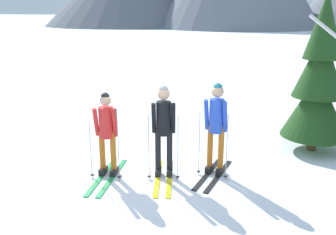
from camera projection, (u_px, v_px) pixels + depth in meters
ground_plane at (156, 176)px, 7.30m from camera, size 400.00×400.00×0.00m
skier_in_red at (107, 130)px, 7.10m from camera, size 0.61×1.73×1.64m
skier_in_black at (164, 126)px, 7.05m from camera, size 0.69×1.71×1.78m
skier_in_blue at (216, 125)px, 7.13m from camera, size 0.60×1.61×1.80m
pine_tree_far at (319, 81)px, 8.23m from camera, size 1.46×1.46×3.52m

